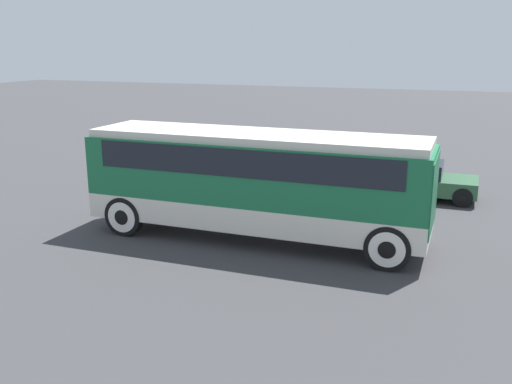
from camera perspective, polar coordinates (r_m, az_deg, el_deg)
name	(u,v)px	position (r m, az deg, el deg)	size (l,w,h in m)	color
ground_plane	(256,238)	(16.94, 0.00, -4.64)	(120.00, 120.00, 0.00)	#38383A
tour_bus	(259,176)	(16.38, 0.31, 1.64)	(9.88, 2.56, 3.15)	silver
parked_car_near	(413,179)	(22.12, 15.40, 1.27)	(4.49, 1.91, 1.36)	#2D5638
parked_car_mid	(362,162)	(24.77, 10.51, 2.97)	(4.41, 1.97, 1.39)	#7A6B5B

